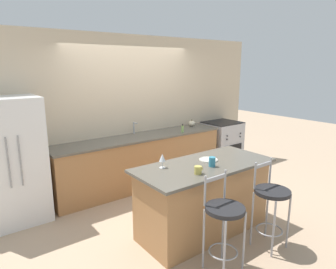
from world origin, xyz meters
TOP-DOWN VIEW (x-y plane):
  - ground_plane at (0.00, 0.00)m, footprint 18.00×18.00m
  - wall_back at (0.00, 0.71)m, footprint 6.00×0.07m
  - back_counter at (0.00, 0.38)m, footprint 3.28×0.70m
  - sink_faucet at (0.00, 0.59)m, footprint 0.02×0.13m
  - kitchen_island at (-0.18, -1.46)m, footprint 1.85×0.84m
  - refrigerator at (-2.13, 0.34)m, footprint 0.87×0.73m
  - oven_range at (2.10, 0.36)m, footprint 0.75×0.69m
  - bar_stool_near at (-0.57, -2.17)m, footprint 0.42×0.42m
  - bar_stool_far at (0.20, -2.21)m, footprint 0.42×0.42m
  - dinner_plate at (-0.03, -1.38)m, footprint 0.25×0.25m
  - wine_glass at (-0.70, -1.26)m, footprint 0.08×0.08m
  - coffee_mug at (-0.49, -1.68)m, footprint 0.12×0.09m
  - tumbler_cup at (-0.18, -1.59)m, footprint 0.08×0.08m
  - pumpkin_decoration at (1.34, 0.51)m, footprint 0.14×0.14m
  - soap_bottle at (0.80, 0.17)m, footprint 0.05×0.05m

SIDE VIEW (x-z plane):
  - ground_plane at x=0.00m, z-range 0.00..0.00m
  - back_counter at x=0.00m, z-range 0.00..0.93m
  - kitchen_island at x=-0.18m, z-range 0.00..0.94m
  - oven_range at x=2.10m, z-range 0.00..0.95m
  - bar_stool_near at x=-0.57m, z-range 0.07..1.14m
  - bar_stool_far at x=0.20m, z-range 0.07..1.14m
  - refrigerator at x=-2.13m, z-range 0.00..1.76m
  - dinner_plate at x=-0.03m, z-range 0.94..0.95m
  - coffee_mug at x=-0.49m, z-range 0.94..1.03m
  - pumpkin_decoration at x=1.34m, z-range 0.92..1.05m
  - soap_bottle at x=0.80m, z-range 0.92..1.07m
  - tumbler_cup at x=-0.18m, z-range 0.94..1.06m
  - wine_glass at x=-0.70m, z-range 0.97..1.15m
  - sink_faucet at x=0.00m, z-range 0.96..1.18m
  - wall_back at x=0.00m, z-range 0.00..2.70m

